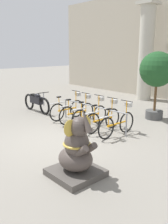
# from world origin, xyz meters

# --- Properties ---
(ground_plane) EXTENTS (60.00, 60.00, 0.00)m
(ground_plane) POSITION_xyz_m (0.00, 0.00, 0.00)
(ground_plane) COLOR gray
(column_left) EXTENTS (0.98, 0.98, 5.16)m
(column_left) POSITION_xyz_m (-2.12, 7.60, 2.62)
(column_left) COLOR #BCB7A8
(column_left) RESTS_ON ground_plane
(bike_rack) EXTENTS (3.27, 0.05, 0.77)m
(bike_rack) POSITION_xyz_m (-0.37, 1.95, 0.59)
(bike_rack) COLOR gray
(bike_rack) RESTS_ON ground_plane
(bicycle_0) EXTENTS (0.48, 1.71, 1.11)m
(bicycle_0) POSITION_xyz_m (-1.71, 1.87, 0.42)
(bicycle_0) COLOR black
(bicycle_0) RESTS_ON ground_plane
(bicycle_1) EXTENTS (0.48, 1.71, 1.11)m
(bicycle_1) POSITION_xyz_m (-1.04, 1.82, 0.42)
(bicycle_1) COLOR black
(bicycle_1) RESTS_ON ground_plane
(bicycle_2) EXTENTS (0.48, 1.71, 1.11)m
(bicycle_2) POSITION_xyz_m (-0.37, 1.86, 0.42)
(bicycle_2) COLOR black
(bicycle_2) RESTS_ON ground_plane
(bicycle_3) EXTENTS (0.48, 1.71, 1.11)m
(bicycle_3) POSITION_xyz_m (0.29, 1.85, 0.42)
(bicycle_3) COLOR black
(bicycle_3) RESTS_ON ground_plane
(bicycle_4) EXTENTS (0.48, 1.71, 1.11)m
(bicycle_4) POSITION_xyz_m (0.96, 1.82, 0.42)
(bicycle_4) COLOR black
(bicycle_4) RESTS_ON ground_plane
(elephant_statue) EXTENTS (1.05, 1.05, 1.62)m
(elephant_statue) POSITION_xyz_m (2.16, -0.91, 0.55)
(elephant_statue) COLOR #4C4742
(elephant_statue) RESTS_ON ground_plane
(motorcycle) EXTENTS (2.05, 0.55, 0.97)m
(motorcycle) POSITION_xyz_m (-3.54, 1.54, 0.48)
(motorcycle) COLOR black
(motorcycle) RESTS_ON ground_plane
(potted_tree) EXTENTS (1.37, 1.37, 2.67)m
(potted_tree) POSITION_xyz_m (0.59, 4.50, 1.87)
(potted_tree) COLOR #4C4C4C
(potted_tree) RESTS_ON ground_plane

